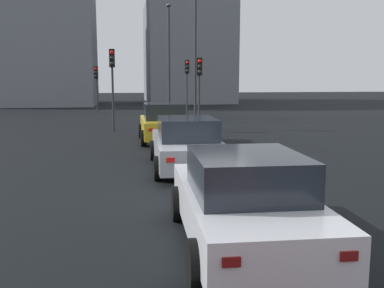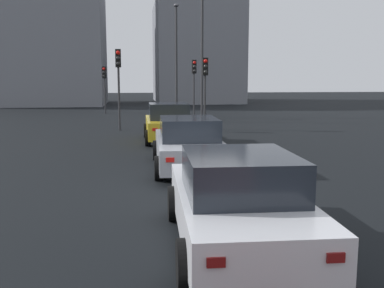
% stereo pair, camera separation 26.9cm
% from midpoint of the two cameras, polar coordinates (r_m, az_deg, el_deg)
% --- Properties ---
extents(ground_plane, '(160.00, 160.00, 0.20)m').
position_cam_midpoint_polar(ground_plane, '(10.33, -0.46, -6.54)').
color(ground_plane, black).
extents(car_yellow_lead, '(4.15, 2.04, 1.62)m').
position_cam_midpoint_polar(car_yellow_lead, '(18.22, -4.20, 2.75)').
color(car_yellow_lead, gold).
rests_on(car_yellow_lead, ground_plane).
extents(car_silver_second, '(4.77, 2.13, 1.51)m').
position_cam_midpoint_polar(car_silver_second, '(12.52, -1.35, -0.00)').
color(car_silver_second, '#A8AAB2').
rests_on(car_silver_second, ground_plane).
extents(car_white_third, '(4.39, 2.14, 1.50)m').
position_cam_midpoint_polar(car_white_third, '(6.71, 5.72, -7.55)').
color(car_white_third, silver).
rests_on(car_white_third, ground_plane).
extents(traffic_light_near_left, '(0.33, 0.31, 3.60)m').
position_cam_midpoint_polar(traffic_light_near_left, '(33.94, -12.77, 8.29)').
color(traffic_light_near_left, '#2D2D30').
rests_on(traffic_light_near_left, ground_plane).
extents(traffic_light_near_right, '(0.32, 0.30, 3.91)m').
position_cam_midpoint_polar(traffic_light_near_right, '(29.06, -0.93, 8.93)').
color(traffic_light_near_right, '#2D2D30').
rests_on(traffic_light_near_right, ground_plane).
extents(traffic_light_far_left, '(0.32, 0.28, 3.71)m').
position_cam_midpoint_polar(traffic_light_far_left, '(22.42, 0.62, 8.72)').
color(traffic_light_far_left, '#2D2D30').
rests_on(traffic_light_far_left, ground_plane).
extents(traffic_light_far_right, '(0.32, 0.29, 4.11)m').
position_cam_midpoint_polar(traffic_light_far_right, '(22.29, -10.85, 9.28)').
color(traffic_light_far_right, '#2D2D30').
rests_on(traffic_light_far_right, ground_plane).
extents(street_lamp_kerbside, '(0.56, 0.36, 7.77)m').
position_cam_midpoint_polar(street_lamp_kerbside, '(30.73, -3.32, 12.11)').
color(street_lamp_kerbside, '#2D2D30').
rests_on(street_lamp_kerbside, ground_plane).
extents(street_lamp_far, '(0.56, 0.36, 8.90)m').
position_cam_midpoint_polar(street_lamp_far, '(26.92, 0.15, 13.89)').
color(street_lamp_far, '#2D2D30').
rests_on(street_lamp_far, ground_plane).
extents(building_facade_left, '(13.69, 9.44, 11.64)m').
position_cam_midpoint_polar(building_facade_left, '(52.54, -0.95, 11.99)').
color(building_facade_left, slate).
rests_on(building_facade_left, ground_plane).
extents(building_facade_center, '(9.70, 11.27, 16.33)m').
position_cam_midpoint_polar(building_facade_center, '(48.23, -19.91, 14.62)').
color(building_facade_center, slate).
rests_on(building_facade_center, ground_plane).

